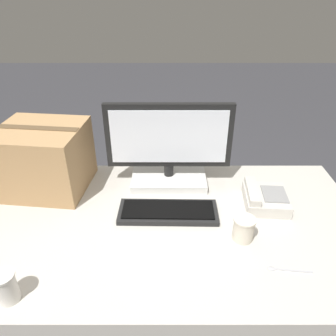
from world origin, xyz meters
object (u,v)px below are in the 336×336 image
at_px(paper_cup_right, 243,229).
at_px(paper_cup_left, 5,287).
at_px(desk_phone, 264,198).
at_px(spoon, 283,270).
at_px(cardboard_box, 44,158).
at_px(monitor, 168,152).
at_px(keyboard, 168,212).

bearing_deg(paper_cup_right, paper_cup_left, -160.84).
bearing_deg(desk_phone, paper_cup_left, -147.58).
height_order(desk_phone, paper_cup_right, paper_cup_right).
distance_m(desk_phone, spoon, 0.37).
distance_m(paper_cup_right, cardboard_box, 0.92).
xyz_separation_m(desk_phone, paper_cup_right, (-0.13, -0.22, 0.02)).
bearing_deg(paper_cup_left, spoon, 7.34).
height_order(monitor, paper_cup_right, monitor).
xyz_separation_m(keyboard, desk_phone, (0.42, 0.07, 0.02)).
bearing_deg(spoon, keyboard, -30.68).
height_order(monitor, paper_cup_left, monitor).
bearing_deg(cardboard_box, keyboard, -20.84).
distance_m(keyboard, paper_cup_left, 0.64).
bearing_deg(cardboard_box, monitor, 3.63).
bearing_deg(cardboard_box, paper_cup_left, -83.64).
relative_size(desk_phone, paper_cup_left, 2.05).
bearing_deg(paper_cup_right, desk_phone, 57.95).
relative_size(monitor, spoon, 3.74).
height_order(keyboard, cardboard_box, cardboard_box).
height_order(monitor, desk_phone, monitor).
relative_size(monitor, keyboard, 1.37).
distance_m(desk_phone, cardboard_box, 0.99).
height_order(spoon, cardboard_box, cardboard_box).
bearing_deg(spoon, cardboard_box, -21.62).
xyz_separation_m(monitor, desk_phone, (0.41, -0.18, -0.13)).
distance_m(monitor, paper_cup_left, 0.83).
bearing_deg(paper_cup_right, spoon, -54.20).
distance_m(monitor, spoon, 0.69).
height_order(keyboard, spoon, keyboard).
xyz_separation_m(monitor, keyboard, (-0.00, -0.25, -0.15)).
relative_size(desk_phone, spoon, 1.42).
relative_size(monitor, desk_phone, 2.63).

